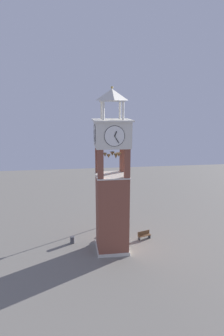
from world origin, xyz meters
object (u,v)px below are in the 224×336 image
(clock_tower, at_px, (112,188))
(lamp_post, at_px, (109,205))
(park_bench, at_px, (144,235))
(trash_bin, at_px, (72,240))

(clock_tower, xyz_separation_m, lamp_post, (6.60, -0.46, -4.35))
(clock_tower, height_order, lamp_post, clock_tower)
(park_bench, bearing_deg, lamp_post, 37.89)
(clock_tower, xyz_separation_m, park_bench, (1.92, -4.11, -6.62))
(lamp_post, height_order, trash_bin, lamp_post)
(park_bench, bearing_deg, trash_bin, 89.12)
(trash_bin, bearing_deg, lamp_post, -46.40)
(trash_bin, bearing_deg, clock_tower, -115.38)
(clock_tower, bearing_deg, lamp_post, -4.03)
(lamp_post, bearing_deg, park_bench, -142.11)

